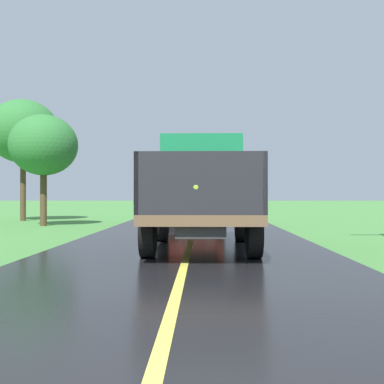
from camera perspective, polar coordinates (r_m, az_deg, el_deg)
The scene contains 4 objects.
banana_truck_near at distance 11.96m, azimuth 1.09°, elevation 0.37°, with size 2.38×5.82×2.80m.
banana_truck_far at distance 21.79m, azimuth 0.40°, elevation 0.06°, with size 2.38×5.82×2.80m.
roadside_tree_near_left at distance 26.09m, azimuth -19.26°, elevation 6.72°, with size 3.56×3.56×6.12m.
roadside_tree_mid_right at distance 21.52m, azimuth -17.07°, elevation 5.26°, with size 2.87×2.87×4.72m.
Camera 1 is at (0.34, -2.04, 1.34)m, focal length 45.32 mm.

